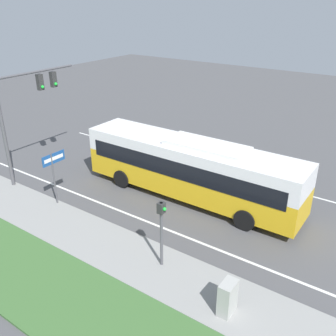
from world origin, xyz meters
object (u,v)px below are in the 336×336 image
object	(u,v)px
signal_gantry	(25,104)
street_sign	(54,168)
pedestrian_signal	(162,224)
utility_cabinet	(228,298)
bus	(190,166)

from	to	relation	value
signal_gantry	street_sign	distance (m)	4.70
pedestrian_signal	street_sign	world-z (taller)	pedestrian_signal
pedestrian_signal	utility_cabinet	bearing A→B (deg)	-103.32
utility_cabinet	pedestrian_signal	bearing A→B (deg)	76.68
bus	utility_cabinet	bearing A→B (deg)	-139.50
pedestrian_signal	utility_cabinet	distance (m)	3.64
bus	utility_cabinet	distance (m)	8.47
pedestrian_signal	utility_cabinet	xyz separation A→B (m)	(-0.78, -3.31, -1.29)
signal_gantry	utility_cabinet	size ratio (longest dim) A/B	5.00
bus	pedestrian_signal	world-z (taller)	bus
bus	pedestrian_signal	xyz separation A→B (m)	(-5.61, -2.15, 0.21)
signal_gantry	pedestrian_signal	size ratio (longest dim) A/B	2.14
utility_cabinet	bus	bearing A→B (deg)	40.50
street_sign	utility_cabinet	bearing A→B (deg)	-99.25
utility_cabinet	street_sign	bearing A→B (deg)	80.75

